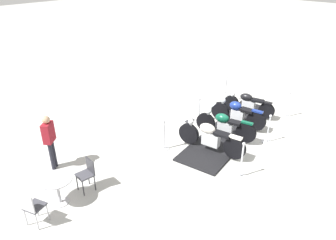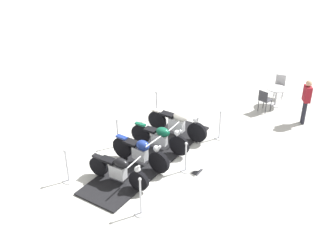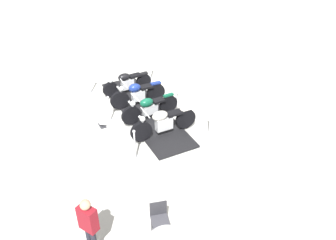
# 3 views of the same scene
# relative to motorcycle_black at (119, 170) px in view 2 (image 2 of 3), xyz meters

# --- Properties ---
(ground_plane) EXTENTS (80.00, 80.00, 0.00)m
(ground_plane) POSITION_rel_motorcycle_black_xyz_m (-0.28, 1.57, -0.49)
(ground_plane) COLOR silver
(display_platform) EXTENTS (2.28, 5.55, 0.06)m
(display_platform) POSITION_rel_motorcycle_black_xyz_m (-0.28, 1.57, -0.46)
(display_platform) COLOR black
(display_platform) RESTS_ON ground_plane
(motorcycle_black) EXTENTS (2.00, 0.72, 0.90)m
(motorcycle_black) POSITION_rel_motorcycle_black_xyz_m (0.00, 0.00, 0.00)
(motorcycle_black) COLOR black
(motorcycle_black) RESTS_ON display_platform
(motorcycle_navy) EXTENTS (2.12, 0.72, 1.02)m
(motorcycle_navy) POSITION_rel_motorcycle_black_xyz_m (-0.18, 1.05, 0.04)
(motorcycle_navy) COLOR black
(motorcycle_navy) RESTS_ON display_platform
(motorcycle_forest) EXTENTS (2.12, 0.72, 1.01)m
(motorcycle_forest) POSITION_rel_motorcycle_black_xyz_m (-0.34, 2.10, 0.03)
(motorcycle_forest) COLOR black
(motorcycle_forest) RESTS_ON display_platform
(motorcycle_cream) EXTENTS (2.30, 0.69, 1.03)m
(motorcycle_cream) POSITION_rel_motorcycle_black_xyz_m (-0.52, 3.15, 0.05)
(motorcycle_cream) COLOR black
(motorcycle_cream) RESTS_ON display_platform
(stanchion_right_rear) EXTENTS (0.32, 0.32, 1.06)m
(stanchion_right_rear) POSITION_rel_motorcycle_black_xyz_m (0.63, 4.04, -0.14)
(stanchion_right_rear) COLOR silver
(stanchion_right_rear) RESTS_ON ground_plane
(stanchion_right_front) EXTENTS (0.35, 0.35, 1.15)m
(stanchion_right_front) POSITION_rel_motorcycle_black_xyz_m (1.38, -0.48, -0.14)
(stanchion_right_front) COLOR silver
(stanchion_right_front) RESTS_ON ground_plane
(stanchion_left_rear) EXTENTS (0.35, 0.35, 1.14)m
(stanchion_left_rear) POSITION_rel_motorcycle_black_xyz_m (-1.95, 3.62, -0.13)
(stanchion_left_rear) COLOR silver
(stanchion_left_rear) RESTS_ON ground_plane
(stanchion_left_mid) EXTENTS (0.34, 0.34, 1.03)m
(stanchion_left_mid) POSITION_rel_motorcycle_black_xyz_m (-1.58, 1.36, -0.17)
(stanchion_left_mid) COLOR silver
(stanchion_left_mid) RESTS_ON ground_plane
(stanchion_right_mid) EXTENTS (0.32, 0.32, 1.01)m
(stanchion_right_mid) POSITION_rel_motorcycle_black_xyz_m (1.01, 1.78, -0.16)
(stanchion_right_mid) COLOR silver
(stanchion_right_mid) RESTS_ON ground_plane
(stanchion_left_front) EXTENTS (0.36, 0.36, 1.08)m
(stanchion_left_front) POSITION_rel_motorcycle_black_xyz_m (-1.20, -0.90, -0.17)
(stanchion_left_front) COLOR silver
(stanchion_left_front) RESTS_ON ground_plane
(info_placard) EXTENTS (0.29, 0.39, 0.19)m
(info_placard) POSITION_rel_motorcycle_black_xyz_m (1.31, 1.96, -0.42)
(info_placard) COLOR #333338
(info_placard) RESTS_ON ground_plane
(cafe_table) EXTENTS (0.80, 0.80, 0.75)m
(cafe_table) POSITION_rel_motorcycle_black_xyz_m (0.80, 7.67, 0.07)
(cafe_table) COLOR #B7B7BC
(cafe_table) RESTS_ON ground_plane
(cafe_chair_near_table) EXTENTS (0.51, 0.51, 0.97)m
(cafe_chair_near_table) POSITION_rel_motorcycle_black_xyz_m (0.52, 8.45, 0.08)
(cafe_chair_near_table) COLOR #B7B7BC
(cafe_chair_near_table) RESTS_ON ground_plane
(cafe_chair_across_table) EXTENTS (0.43, 0.43, 0.90)m
(cafe_chair_across_table) POSITION_rel_motorcycle_black_xyz_m (0.73, 6.86, 0.04)
(cafe_chair_across_table) COLOR #2D2D33
(cafe_chair_across_table) RESTS_ON ground_plane
(bystander_person) EXTENTS (0.42, 0.45, 1.70)m
(bystander_person) POSITION_rel_motorcycle_black_xyz_m (2.29, 7.00, 0.53)
(bystander_person) COLOR #23232D
(bystander_person) RESTS_ON ground_plane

